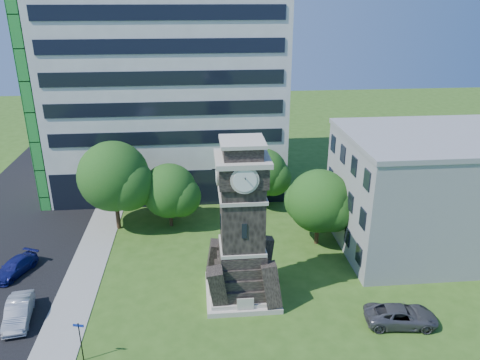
{
  "coord_description": "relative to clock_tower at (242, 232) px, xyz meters",
  "views": [
    {
      "loc": [
        0.06,
        -27.61,
        21.27
      ],
      "look_at": [
        3.46,
        8.49,
        6.74
      ],
      "focal_mm": 35.0,
      "sensor_mm": 36.0,
      "label": 1
    }
  ],
  "objects": [
    {
      "name": "office_low",
      "position": [
        16.97,
        6.0,
        -0.07
      ],
      "size": [
        15.2,
        12.2,
        10.4
      ],
      "color": "gray",
      "rests_on": "ground"
    },
    {
      "name": "tree_nw",
      "position": [
        -10.78,
        11.8,
        -0.08
      ],
      "size": [
        7.27,
        6.61,
        8.73
      ],
      "rotation": [
        0.0,
        0.0,
        0.16
      ],
      "color": "#332114",
      "rests_on": "ground"
    },
    {
      "name": "tree_nc",
      "position": [
        -5.74,
        11.86,
        -1.7
      ],
      "size": [
        5.77,
        5.24,
        6.35
      ],
      "rotation": [
        0.0,
        0.0,
        0.04
      ],
      "color": "#332114",
      "rests_on": "ground"
    },
    {
      "name": "clock_tower",
      "position": [
        0.0,
        0.0,
        0.0
      ],
      "size": [
        5.4,
        5.4,
        12.22
      ],
      "color": "beige",
      "rests_on": "ground"
    },
    {
      "name": "office_tall",
      "position": [
        -6.2,
        23.84,
        8.94
      ],
      "size": [
        26.2,
        15.11,
        28.6
      ],
      "color": "white",
      "rests_on": "ground"
    },
    {
      "name": "car_east_lot",
      "position": [
        10.55,
        -4.47,
        -4.59
      ],
      "size": [
        5.16,
        2.81,
        1.37
      ],
      "primitive_type": "imported",
      "rotation": [
        0.0,
        0.0,
        1.46
      ],
      "color": "#49494D",
      "rests_on": "ground"
    },
    {
      "name": "car_street_north",
      "position": [
        -18.08,
        4.47,
        -4.67
      ],
      "size": [
        3.25,
        4.57,
        1.23
      ],
      "primitive_type": "imported",
      "rotation": [
        0.0,
        0.0,
        -0.4
      ],
      "color": "navy",
      "rests_on": "ground"
    },
    {
      "name": "sidewalk",
      "position": [
        -12.5,
        3.0,
        -5.25
      ],
      "size": [
        3.0,
        70.0,
        0.06
      ],
      "primitive_type": "cube",
      "color": "gray",
      "rests_on": "ground"
    },
    {
      "name": "street_sign",
      "position": [
        -10.5,
        -5.94,
        -3.52
      ],
      "size": [
        0.68,
        0.07,
        2.82
      ],
      "rotation": [
        0.0,
        0.0,
        -0.23
      ],
      "color": "black",
      "rests_on": "ground"
    },
    {
      "name": "ground",
      "position": [
        -3.0,
        -2.0,
        -5.28
      ],
      "size": [
        160.0,
        160.0,
        0.0
      ],
      "primitive_type": "plane",
      "color": "#315719",
      "rests_on": "ground"
    },
    {
      "name": "tree_ne",
      "position": [
        3.74,
        15.04,
        -1.39
      ],
      "size": [
        5.46,
        4.96,
        6.54
      ],
      "rotation": [
        0.0,
        0.0,
        0.09
      ],
      "color": "#332114",
      "rests_on": "ground"
    },
    {
      "name": "park_bench",
      "position": [
        -0.22,
        -1.03,
        -4.77
      ],
      "size": [
        1.86,
        0.5,
        0.96
      ],
      "rotation": [
        0.0,
        0.0,
        0.1
      ],
      "color": "black",
      "rests_on": "ground"
    },
    {
      "name": "car_street_mid",
      "position": [
        -15.75,
        -1.61,
        -4.56
      ],
      "size": [
        2.19,
        4.56,
        1.44
      ],
      "primitive_type": "imported",
      "rotation": [
        0.0,
        0.0,
        0.16
      ],
      "color": "#9EA0A5",
      "rests_on": "ground"
    },
    {
      "name": "tree_east",
      "position": [
        7.6,
        7.11,
        -1.22
      ],
      "size": [
        6.19,
        5.63,
        7.05
      ],
      "rotation": [
        0.0,
        0.0,
        0.16
      ],
      "color": "#332114",
      "rests_on": "ground"
    }
  ]
}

